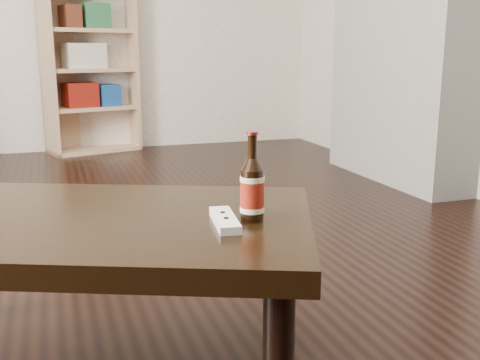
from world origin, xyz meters
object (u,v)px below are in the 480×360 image
object	(u,v)px
beer_bottle	(252,190)
remote	(225,220)
bookshelf	(88,67)
coffee_table	(82,237)

from	to	relation	value
beer_bottle	remote	world-z (taller)	beer_bottle
bookshelf	beer_bottle	size ratio (longest dim) A/B	6.34
coffee_table	remote	world-z (taller)	remote
bookshelf	coffee_table	distance (m)	3.45
coffee_table	remote	xyz separation A→B (m)	(0.31, -0.18, 0.06)
bookshelf	coffee_table	world-z (taller)	bookshelf
beer_bottle	coffee_table	bearing A→B (deg)	155.90
bookshelf	remote	size ratio (longest dim) A/B	7.50
beer_bottle	remote	bearing A→B (deg)	-171.72
bookshelf	beer_bottle	world-z (taller)	bookshelf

